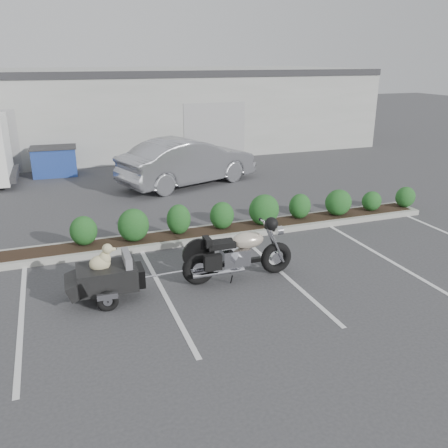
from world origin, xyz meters
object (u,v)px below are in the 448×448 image
object	(u,v)px
motorcycle	(239,254)
pet_trailer	(106,276)
sedan	(188,162)
dumpster	(54,161)

from	to	relation	value
motorcycle	pet_trailer	bearing A→B (deg)	-178.95
sedan	dumpster	bearing A→B (deg)	35.81
motorcycle	sedan	distance (m)	8.31
motorcycle	dumpster	world-z (taller)	motorcycle
motorcycle	sedan	xyz separation A→B (m)	(1.27, 8.21, 0.30)
motorcycle	sedan	world-z (taller)	sedan
pet_trailer	sedan	distance (m)	9.14
pet_trailer	motorcycle	bearing A→B (deg)	1.05
sedan	dumpster	world-z (taller)	sedan
pet_trailer	dumpster	size ratio (longest dim) A/B	1.08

